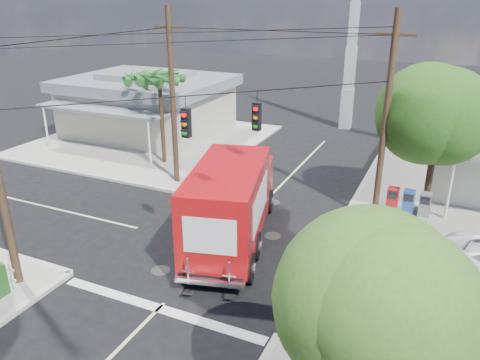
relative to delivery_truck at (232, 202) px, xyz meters
The scene contains 12 objects.
ground 1.91m from the delivery_truck, 109.65° to the right, with size 120.00×120.00×0.00m, color black.
sidewalk_nw 15.19m from the delivery_truck, 137.45° to the left, with size 14.12×14.12×0.14m.
road_markings 2.79m from the delivery_truck, 96.38° to the right, with size 32.00×32.00×0.01m.
building_nw 17.00m from the delivery_truck, 136.07° to the left, with size 10.80×10.20×4.30m.
radio_tower 19.71m from the delivery_truck, 89.23° to the left, with size 0.80×0.80×17.00m.
tree_ne_front 9.73m from the delivery_truck, 41.13° to the left, with size 4.21×4.14×6.66m.
tree_se 10.66m from the delivery_truck, 49.46° to the right, with size 3.67×3.54×5.62m.
palm_nw_front 10.83m from the delivery_truck, 138.58° to the left, with size 3.01×3.08×5.59m.
palm_nw_back 13.14m from the delivery_truck, 139.47° to the left, with size 3.01×3.08×5.19m.
utility_poles 3.55m from the delivery_truck, 152.92° to the left, with size 12.00×10.68×9.00m.
vending_boxes 8.42m from the delivery_truck, 41.45° to the left, with size 1.90×0.50×1.10m.
delivery_truck is the anchor object (origin of this frame).
Camera 1 is at (7.62, -14.58, 9.49)m, focal length 35.00 mm.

